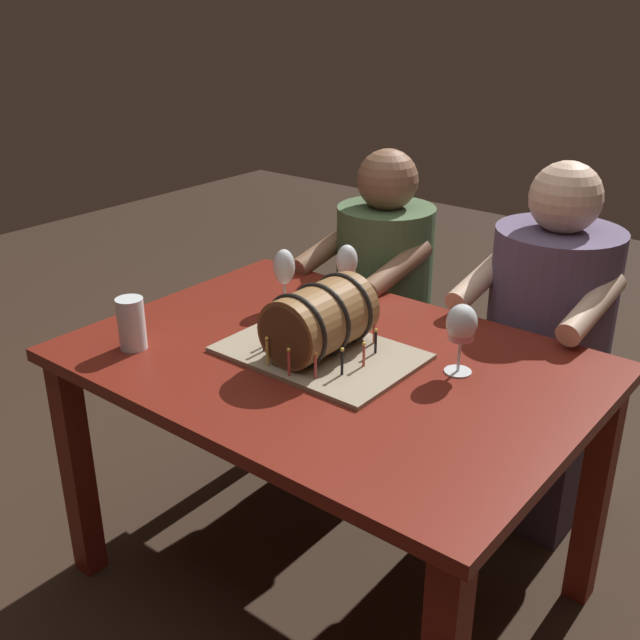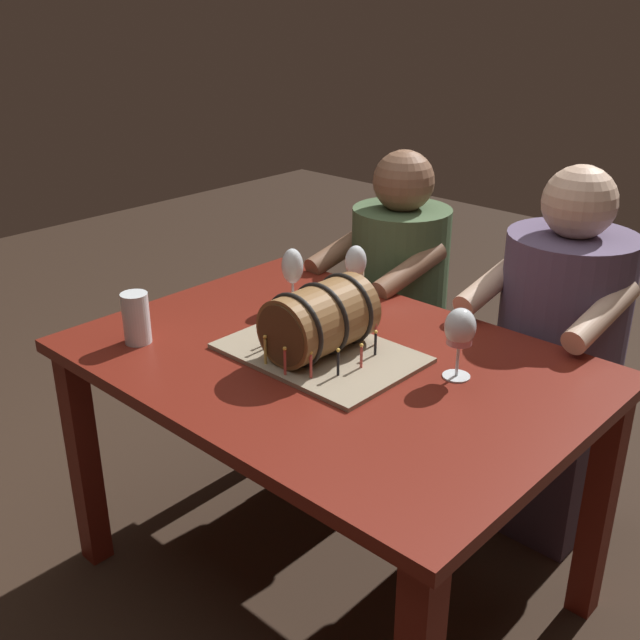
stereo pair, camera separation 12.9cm
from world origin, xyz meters
The scene contains 9 objects.
ground_plane centered at (0.00, 0.00, 0.00)m, with size 8.00×8.00×0.00m, color #332319.
dining_table centered at (0.00, 0.00, 0.64)m, with size 1.33×0.94×0.75m.
barrel_cake centered at (-0.03, -0.01, 0.83)m, with size 0.50×0.35×0.20m.
wine_glass_white centered at (-0.19, 0.33, 0.87)m, with size 0.07×0.07×0.18m.
wine_glass_rose centered at (0.30, 0.13, 0.87)m, with size 0.08×0.08×0.18m.
wine_glass_empty centered at (-0.32, 0.18, 0.87)m, with size 0.07×0.07×0.18m.
beer_pint centered at (-0.44, -0.29, 0.81)m, with size 0.07×0.07×0.14m.
person_seated_left centered at (-0.31, 0.70, 0.53)m, with size 0.39×0.48×1.14m.
person_seated_right centered at (0.31, 0.70, 0.57)m, with size 0.42×0.49×1.18m.
Camera 1 is at (1.09, -1.40, 1.63)m, focal length 42.49 mm.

